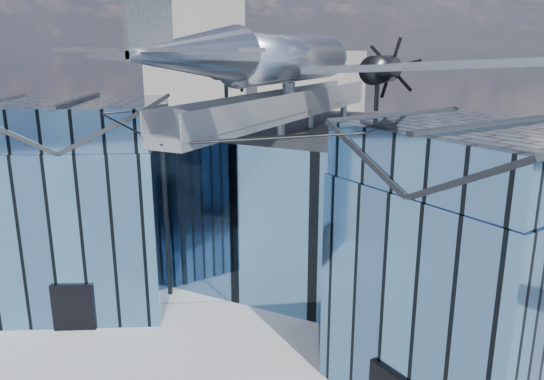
% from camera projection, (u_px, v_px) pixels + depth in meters
% --- Properties ---
extents(ground_plane, '(120.00, 120.00, 0.00)m').
position_uv_depth(ground_plane, '(255.00, 328.00, 28.47)').
color(ground_plane, gray).
extents(museum, '(32.88, 24.50, 17.60)m').
position_uv_depth(museum, '(301.00, 202.00, 32.03)').
color(museum, teal).
rests_on(museum, ground).
extents(bg_towers, '(77.00, 24.50, 26.00)m').
position_uv_depth(bg_towers, '(452.00, 84.00, 68.64)').
color(bg_towers, gray).
rests_on(bg_towers, ground).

